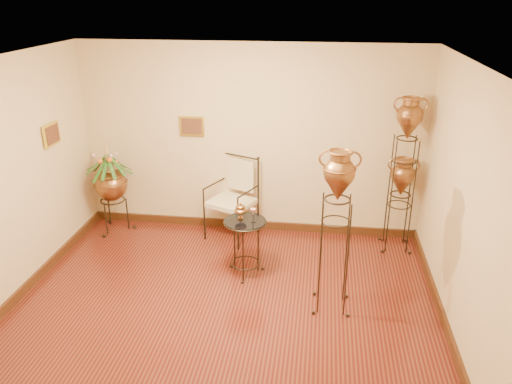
# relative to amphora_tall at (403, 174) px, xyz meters

# --- Properties ---
(ground) EXTENTS (5.00, 5.00, 0.00)m
(ground) POSITION_rel_amphora_tall_xyz_m (-2.15, -2.15, -1.12)
(ground) COLOR #5B2515
(ground) RESTS_ON ground
(room_shell) EXTENTS (5.02, 5.02, 2.81)m
(room_shell) POSITION_rel_amphora_tall_xyz_m (-2.16, -2.14, 0.61)
(room_shell) COLOR #D2B387
(room_shell) RESTS_ON ground
(amphora_tall) EXTENTS (0.50, 0.50, 2.20)m
(amphora_tall) POSITION_rel_amphora_tall_xyz_m (0.00, 0.00, 0.00)
(amphora_tall) COLOR #2D2516
(amphora_tall) RESTS_ON ground
(amphora_mid) EXTENTS (0.57, 0.57, 1.94)m
(amphora_mid) POSITION_rel_amphora_tall_xyz_m (-0.92, -1.57, -0.14)
(amphora_mid) COLOR #2D2516
(amphora_mid) RESTS_ON ground
(amphora_short) EXTENTS (0.44, 0.44, 1.37)m
(amphora_short) POSITION_rel_amphora_tall_xyz_m (-0.00, -0.00, -0.44)
(amphora_short) COLOR #2D2516
(amphora_short) RESTS_ON ground
(planter_urn) EXTENTS (0.89, 0.89, 1.43)m
(planter_urn) POSITION_rel_amphora_tall_xyz_m (-4.21, -0.00, -0.32)
(planter_urn) COLOR #2D2516
(planter_urn) RESTS_ON ground
(armchair) EXTENTS (0.88, 0.86, 1.22)m
(armchair) POSITION_rel_amphora_tall_xyz_m (-2.38, 0.00, -0.51)
(armchair) COLOR #2D2516
(armchair) RESTS_ON ground
(side_table) EXTENTS (0.70, 0.70, 0.97)m
(side_table) POSITION_rel_amphora_tall_xyz_m (-2.02, -1.00, -0.72)
(side_table) COLOR #2D2516
(side_table) RESTS_ON ground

